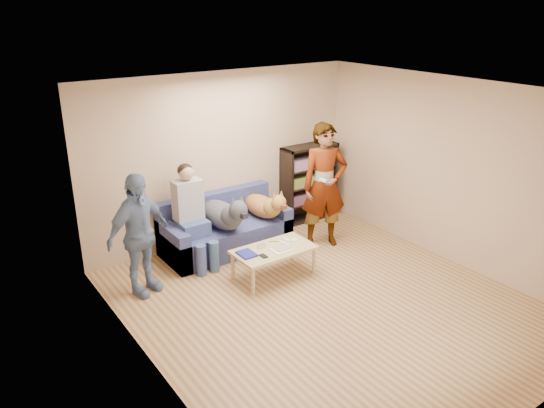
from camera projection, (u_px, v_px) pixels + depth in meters
ground at (327, 303)px, 6.61m from camera, size 5.00×5.00×0.00m
ceiling at (336, 93)px, 5.68m from camera, size 5.00×5.00×0.00m
wall_back at (223, 158)px, 8.06m from camera, size 4.50×0.00×4.50m
wall_front at (537, 298)px, 4.23m from camera, size 4.50×0.00×4.50m
wall_left at (148, 256)px, 4.94m from camera, size 0.00×5.00×5.00m
wall_right at (454, 173)px, 7.35m from camera, size 0.00×5.00×5.00m
blanket at (271, 209)px, 8.23m from camera, size 0.44×0.37×0.15m
person_standing_right at (324, 186)px, 7.91m from camera, size 0.81×0.67×1.90m
person_standing_left at (139, 235)px, 6.60m from camera, size 1.02×0.69×1.60m
held_controller at (323, 180)px, 7.58m from camera, size 0.05×0.13×0.03m
notebook_blue at (247, 254)px, 6.93m from camera, size 0.20×0.26×0.03m
papers at (281, 250)px, 7.06m from camera, size 0.26×0.20×0.02m
magazine at (282, 248)px, 7.08m from camera, size 0.22×0.17×0.01m
camera_silver at (261, 246)px, 7.13m from camera, size 0.11×0.06×0.05m
controller_a at (286, 240)px, 7.33m from camera, size 0.04×0.13×0.03m
controller_b at (294, 241)px, 7.31m from camera, size 0.09×0.06×0.03m
headphone_cup_a at (287, 245)px, 7.20m from camera, size 0.07×0.07×0.02m
headphone_cup_b at (283, 243)px, 7.26m from camera, size 0.07×0.07×0.02m
pen_orange at (280, 253)px, 6.97m from camera, size 0.13×0.06×0.01m
pen_black at (274, 241)px, 7.31m from camera, size 0.13×0.08×0.01m
wallet at (263, 256)px, 6.88m from camera, size 0.07×0.12×0.02m
sofa at (224, 231)px, 7.98m from camera, size 1.90×0.85×0.82m
person_seated at (192, 212)px, 7.40m from camera, size 0.40×0.73×1.47m
dog_gray at (224, 214)px, 7.65m from camera, size 0.43×1.26×0.62m
dog_tan at (265, 206)px, 8.06m from camera, size 0.37×1.14×0.53m
coffee_table at (274, 252)px, 7.13m from camera, size 1.10×0.60×0.42m
bookshelf at (309, 181)px, 8.98m from camera, size 1.00×0.34×1.30m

